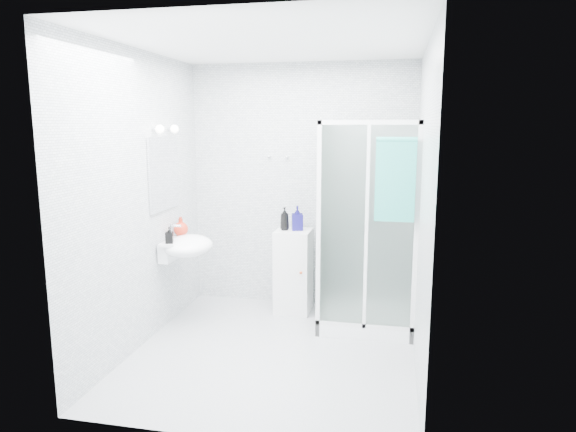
% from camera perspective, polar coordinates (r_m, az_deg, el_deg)
% --- Properties ---
extents(room, '(2.40, 2.60, 2.60)m').
position_cam_1_polar(room, '(4.26, -1.62, 1.20)').
color(room, silver).
rests_on(room, ground).
extents(shower_enclosure, '(0.90, 0.95, 2.00)m').
position_cam_1_polar(shower_enclosure, '(5.10, 7.85, -7.24)').
color(shower_enclosure, white).
rests_on(shower_enclosure, ground).
extents(wall_basin, '(0.46, 0.56, 0.35)m').
position_cam_1_polar(wall_basin, '(5.09, -11.28, -3.31)').
color(wall_basin, white).
rests_on(wall_basin, ground).
extents(mirror, '(0.02, 0.60, 0.70)m').
position_cam_1_polar(mirror, '(5.06, -13.63, 4.61)').
color(mirror, white).
rests_on(mirror, room).
extents(vanity_lights, '(0.10, 0.40, 0.08)m').
position_cam_1_polar(vanity_lights, '(5.02, -13.32, 9.38)').
color(vanity_lights, silver).
rests_on(vanity_lights, room).
extents(wall_hooks, '(0.23, 0.06, 0.03)m').
position_cam_1_polar(wall_hooks, '(5.50, -1.13, 6.56)').
color(wall_hooks, silver).
rests_on(wall_hooks, room).
extents(storage_cabinet, '(0.37, 0.39, 0.88)m').
position_cam_1_polar(storage_cabinet, '(5.43, 0.59, -6.14)').
color(storage_cabinet, white).
rests_on(storage_cabinet, ground).
extents(hand_towel, '(0.34, 0.05, 0.72)m').
position_cam_1_polar(hand_towel, '(4.48, 11.85, 4.17)').
color(hand_towel, teal).
rests_on(hand_towel, shower_enclosure).
extents(shampoo_bottle_a, '(0.11, 0.11, 0.24)m').
position_cam_1_polar(shampoo_bottle_a, '(5.31, -0.38, -0.29)').
color(shampoo_bottle_a, black).
rests_on(shampoo_bottle_a, storage_cabinet).
extents(shampoo_bottle_b, '(0.14, 0.14, 0.25)m').
position_cam_1_polar(shampoo_bottle_b, '(5.31, 1.04, -0.23)').
color(shampoo_bottle_b, '#120E56').
rests_on(shampoo_bottle_b, storage_cabinet).
extents(soap_dispenser_orange, '(0.16, 0.16, 0.19)m').
position_cam_1_polar(soap_dispenser_orange, '(5.26, -11.82, -1.12)').
color(soap_dispenser_orange, '#B42715').
rests_on(soap_dispenser_orange, wall_basin).
extents(soap_dispenser_black, '(0.09, 0.09, 0.16)m').
position_cam_1_polar(soap_dispenser_black, '(4.94, -13.05, -2.08)').
color(soap_dispenser_black, black).
rests_on(soap_dispenser_black, wall_basin).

